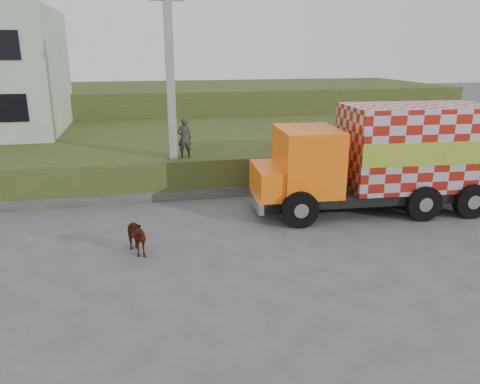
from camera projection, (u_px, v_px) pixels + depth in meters
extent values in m
plane|color=#474749|center=(221.00, 238.00, 14.28)|extent=(120.00, 120.00, 0.00)
cube|color=#2B4818|center=(186.00, 149.00, 23.40)|extent=(40.00, 12.00, 1.50)
cube|color=#2B4818|center=(168.00, 107.00, 34.39)|extent=(40.00, 12.00, 3.00)
cube|color=#595651|center=(150.00, 196.00, 17.73)|extent=(16.00, 0.50, 0.40)
cube|color=gray|center=(171.00, 93.00, 17.20)|extent=(0.30, 0.30, 8.00)
cube|color=black|center=(377.00, 191.00, 16.64)|extent=(7.56, 2.91, 0.38)
cube|color=orange|center=(307.00, 160.00, 15.93)|extent=(2.13, 2.64, 2.18)
cube|color=orange|center=(271.00, 180.00, 15.94)|extent=(1.25, 2.36, 0.98)
cube|color=silver|center=(416.00, 146.00, 16.36)|extent=(5.18, 2.96, 2.83)
cube|color=yellow|center=(437.00, 154.00, 15.10)|extent=(5.00, 0.40, 0.76)
cube|color=yellow|center=(398.00, 139.00, 17.62)|extent=(5.00, 0.40, 0.76)
cube|color=silver|center=(255.00, 199.00, 16.06)|extent=(0.34, 2.51, 0.33)
cylinder|color=black|center=(300.00, 209.00, 15.05)|extent=(1.22, 0.46, 1.20)
cylinder|color=black|center=(282.00, 187.00, 17.42)|extent=(1.22, 0.46, 1.20)
cylinder|color=black|center=(423.00, 203.00, 15.64)|extent=(1.22, 0.46, 1.20)
cylinder|color=black|center=(390.00, 183.00, 18.01)|extent=(1.22, 0.46, 1.20)
cylinder|color=black|center=(471.00, 201.00, 15.88)|extent=(1.22, 0.46, 1.20)
cylinder|color=black|center=(432.00, 181.00, 18.25)|extent=(1.22, 0.46, 1.20)
imported|color=#32180C|center=(133.00, 236.00, 13.06)|extent=(1.01, 1.38, 1.06)
imported|color=#2E2C29|center=(184.00, 138.00, 17.99)|extent=(0.59, 0.41, 1.52)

